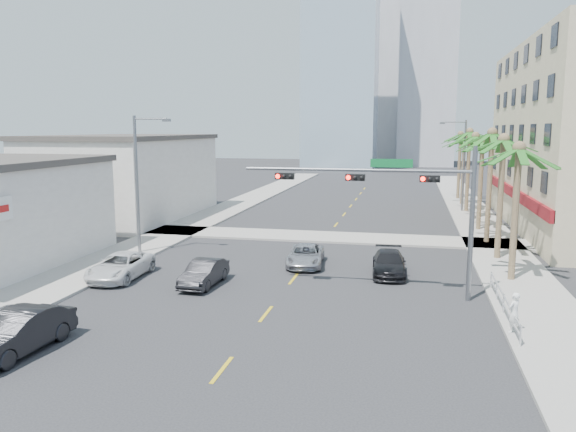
% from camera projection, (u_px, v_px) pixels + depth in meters
% --- Properties ---
extents(ground, '(260.00, 260.00, 0.00)m').
position_uv_depth(ground, '(239.00, 348.00, 21.16)').
color(ground, '#262628').
rests_on(ground, ground).
extents(sidewalk_right, '(4.00, 120.00, 0.15)m').
position_uv_depth(sidewalk_right, '(497.00, 250.00, 37.93)').
color(sidewalk_right, gray).
rests_on(sidewalk_right, ground).
extents(sidewalk_left, '(4.00, 120.00, 0.15)m').
position_uv_depth(sidewalk_left, '(167.00, 235.00, 42.98)').
color(sidewalk_left, gray).
rests_on(sidewalk_left, ground).
extents(sidewalk_cross, '(80.00, 4.00, 0.15)m').
position_uv_depth(sidewalk_cross, '(326.00, 237.00, 42.39)').
color(sidewalk_cross, gray).
rests_on(sidewalk_cross, ground).
extents(building_left_far, '(11.00, 18.00, 7.20)m').
position_uv_depth(building_left_far, '(127.00, 179.00, 51.74)').
color(building_left_far, beige).
rests_on(building_left_far, ground).
extents(tower_far_left, '(14.00, 14.00, 48.00)m').
position_uv_depth(tower_far_left, '(342.00, 48.00, 110.83)').
color(tower_far_left, '#99B2C6').
rests_on(tower_far_left, ground).
extents(tower_far_right, '(12.00, 12.00, 60.00)m').
position_uv_depth(tower_far_right, '(429.00, 26.00, 120.80)').
color(tower_far_right, '#ADADB2').
rests_on(tower_far_right, ground).
extents(tower_far_center, '(16.00, 16.00, 42.00)m').
position_uv_depth(tower_far_center, '(376.00, 76.00, 139.20)').
color(tower_far_center, '#ADADB2').
rests_on(tower_far_center, ground).
extents(traffic_signal_mast, '(11.12, 0.54, 7.20)m').
position_uv_depth(traffic_signal_mast, '(403.00, 195.00, 26.84)').
color(traffic_signal_mast, slate).
rests_on(traffic_signal_mast, ground).
extents(palm_tree_0, '(4.80, 4.80, 7.80)m').
position_uv_depth(palm_tree_0, '(519.00, 150.00, 29.21)').
color(palm_tree_0, brown).
rests_on(palm_tree_0, ground).
extents(palm_tree_1, '(4.80, 4.80, 8.16)m').
position_uv_depth(palm_tree_1, '(504.00, 141.00, 34.17)').
color(palm_tree_1, brown).
rests_on(palm_tree_1, ground).
extents(palm_tree_2, '(4.80, 4.80, 8.52)m').
position_uv_depth(palm_tree_2, '(492.00, 134.00, 39.14)').
color(palm_tree_2, brown).
rests_on(palm_tree_2, ground).
extents(palm_tree_3, '(4.80, 4.80, 7.80)m').
position_uv_depth(palm_tree_3, '(483.00, 143.00, 44.26)').
color(palm_tree_3, brown).
rests_on(palm_tree_3, ground).
extents(palm_tree_4, '(4.80, 4.80, 8.16)m').
position_uv_depth(palm_tree_4, '(476.00, 137.00, 49.23)').
color(palm_tree_4, brown).
rests_on(palm_tree_4, ground).
extents(palm_tree_5, '(4.80, 4.80, 8.52)m').
position_uv_depth(palm_tree_5, '(470.00, 133.00, 54.20)').
color(palm_tree_5, brown).
rests_on(palm_tree_5, ground).
extents(palm_tree_6, '(4.80, 4.80, 7.80)m').
position_uv_depth(palm_tree_6, '(465.00, 139.00, 59.32)').
color(palm_tree_6, brown).
rests_on(palm_tree_6, ground).
extents(palm_tree_7, '(4.80, 4.80, 8.16)m').
position_uv_depth(palm_tree_7, '(461.00, 135.00, 64.29)').
color(palm_tree_7, brown).
rests_on(palm_tree_7, ground).
extents(streetlight_left, '(2.55, 0.25, 9.00)m').
position_uv_depth(streetlight_left, '(140.00, 177.00, 36.21)').
color(streetlight_left, slate).
rests_on(streetlight_left, ground).
extents(streetlight_right, '(2.55, 0.25, 9.00)m').
position_uv_depth(streetlight_right, '(462.00, 161.00, 54.74)').
color(streetlight_right, slate).
rests_on(streetlight_right, ground).
extents(guardrail, '(0.08, 8.08, 1.00)m').
position_uv_depth(guardrail, '(504.00, 301.00, 24.68)').
color(guardrail, silver).
rests_on(guardrail, ground).
extents(car_parked_near, '(1.76, 4.20, 1.42)m').
position_uv_depth(car_parked_near, '(1.00, 327.00, 21.35)').
color(car_parked_near, '#A8A8AC').
rests_on(car_parked_near, ground).
extents(car_parked_mid, '(1.97, 4.84, 1.56)m').
position_uv_depth(car_parked_mid, '(18.00, 333.00, 20.57)').
color(car_parked_mid, black).
rests_on(car_parked_mid, ground).
extents(car_parked_far, '(2.42, 5.01, 1.37)m').
position_uv_depth(car_parked_far, '(120.00, 266.00, 30.88)').
color(car_parked_far, silver).
rests_on(car_parked_far, ground).
extents(car_lane_left, '(1.53, 4.08, 1.33)m').
position_uv_depth(car_lane_left, '(204.00, 273.00, 29.52)').
color(car_lane_left, black).
rests_on(car_lane_left, ground).
extents(car_lane_center, '(2.48, 4.65, 1.24)m').
position_uv_depth(car_lane_center, '(305.00, 255.00, 33.76)').
color(car_lane_center, '#B7B6BC').
rests_on(car_lane_center, ground).
extents(car_lane_right, '(2.11, 4.62, 1.31)m').
position_uv_depth(car_lane_right, '(389.00, 263.00, 31.68)').
color(car_lane_right, black).
rests_on(car_lane_right, ground).
extents(pedestrian, '(0.70, 0.69, 1.63)m').
position_uv_depth(pedestrian, '(514.00, 313.00, 22.25)').
color(pedestrian, white).
rests_on(pedestrian, sidewalk_right).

